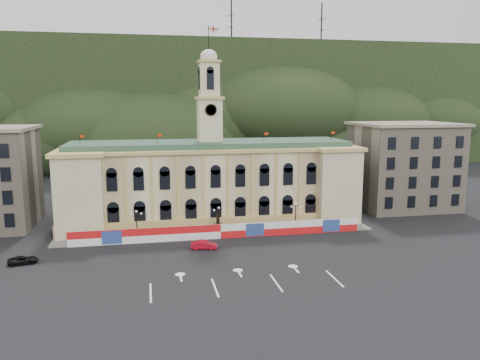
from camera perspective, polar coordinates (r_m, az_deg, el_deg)
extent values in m
plane|color=black|center=(66.69, -0.34, -10.79)|extent=(260.00, 260.00, 0.00)
cube|color=black|center=(191.74, -7.80, 9.17)|extent=(230.00, 70.00, 44.00)
cube|color=#595651|center=(177.77, 4.13, 11.78)|extent=(22.00, 8.00, 14.00)
cube|color=#595651|center=(173.22, -23.66, 9.75)|extent=(16.00, 7.00, 10.00)
cylinder|color=black|center=(181.19, -1.05, 18.12)|extent=(0.50, 0.50, 20.00)
cylinder|color=black|center=(190.47, 9.88, 17.57)|extent=(0.50, 0.50, 20.00)
cube|color=beige|center=(91.60, -3.66, -0.62)|extent=(55.00, 15.00, 14.00)
cube|color=tan|center=(85.32, -2.92, -5.37)|extent=(56.00, 0.80, 2.40)
cube|color=tan|center=(90.59, -3.71, 3.93)|extent=(56.20, 16.20, 0.60)
cube|color=#33553F|center=(90.52, -3.71, 4.37)|extent=(53.00, 13.00, 1.20)
cube|color=beige|center=(90.62, -18.47, -1.21)|extent=(8.00, 17.00, 14.00)
cube|color=beige|center=(96.54, 10.39, -0.23)|extent=(8.00, 17.00, 14.00)
cube|color=beige|center=(90.22, -3.74, 7.28)|extent=(4.40, 4.40, 8.00)
cube|color=tan|center=(90.14, -3.77, 9.95)|extent=(5.20, 5.20, 0.50)
cube|color=beige|center=(90.22, -3.80, 12.05)|extent=(3.60, 3.60, 6.50)
cube|color=tan|center=(90.43, -3.82, 14.20)|extent=(4.20, 4.20, 0.40)
cylinder|color=black|center=(87.88, -3.56, 8.53)|extent=(2.20, 0.20, 2.20)
ellipsoid|color=silver|center=(90.51, -3.83, 14.77)|extent=(3.20, 3.20, 2.72)
cylinder|color=black|center=(90.85, -3.85, 16.78)|extent=(0.12, 0.12, 5.00)
cube|color=white|center=(91.21, -3.27, 17.90)|extent=(1.80, 0.04, 1.20)
cube|color=#BA2A0B|center=(91.18, -3.27, 17.90)|extent=(1.80, 0.02, 0.22)
cube|color=#BA2A0B|center=(91.18, -3.27, 17.90)|extent=(0.22, 0.02, 1.20)
cube|color=tan|center=(108.34, 19.28, 1.52)|extent=(20.00, 16.00, 18.00)
cube|color=gray|center=(107.51, 19.55, 6.44)|extent=(21.00, 17.00, 0.60)
cube|color=red|center=(80.35, -2.37, -6.28)|extent=(50.00, 0.25, 2.50)
cube|color=#29448B|center=(79.59, -15.36, -6.78)|extent=(3.20, 0.05, 2.20)
cube|color=#29448B|center=(81.32, 1.84, -6.08)|extent=(3.20, 0.05, 2.20)
cube|color=#29448B|center=(85.48, 11.07, -5.48)|extent=(3.20, 0.05, 2.20)
cube|color=slate|center=(83.29, -2.66, -6.54)|extent=(56.00, 5.50, 0.16)
cube|color=#595651|center=(83.30, -2.69, -5.96)|extent=(1.40, 1.40, 1.80)
cylinder|color=black|center=(82.86, -2.70, -4.82)|extent=(0.60, 0.60, 1.60)
sphere|color=black|center=(82.64, -2.71, -4.22)|extent=(0.44, 0.44, 0.44)
cylinder|color=black|center=(81.74, -12.41, -7.03)|extent=(0.44, 0.44, 0.30)
cylinder|color=black|center=(81.13, -12.46, -5.51)|extent=(0.18, 0.18, 4.80)
cube|color=black|center=(80.57, -12.52, -3.93)|extent=(1.60, 0.08, 0.08)
sphere|color=silver|center=(80.63, -13.09, -4.05)|extent=(0.36, 0.36, 0.36)
sphere|color=silver|center=(80.59, -11.95, -4.01)|extent=(0.36, 0.36, 0.36)
sphere|color=silver|center=(80.52, -12.53, -3.75)|extent=(0.40, 0.40, 0.40)
cylinder|color=black|center=(82.56, -2.59, -6.64)|extent=(0.44, 0.44, 0.30)
cylinder|color=black|center=(81.96, -2.60, -5.13)|extent=(0.18, 0.18, 4.80)
cube|color=black|center=(81.40, -2.61, -3.56)|extent=(1.60, 0.08, 0.08)
sphere|color=silver|center=(81.32, -3.17, -3.69)|extent=(0.36, 0.36, 0.36)
sphere|color=silver|center=(81.55, -2.05, -3.64)|extent=(0.36, 0.36, 0.36)
sphere|color=silver|center=(81.34, -2.61, -3.39)|extent=(0.40, 0.40, 0.40)
cylinder|color=black|center=(85.69, 6.76, -6.09)|extent=(0.44, 0.44, 0.30)
cylinder|color=black|center=(85.11, 6.79, -4.63)|extent=(0.18, 0.18, 4.80)
cube|color=black|center=(84.57, 6.82, -3.12)|extent=(1.60, 0.08, 0.08)
sphere|color=silver|center=(84.36, 6.30, -3.25)|extent=(0.36, 0.36, 0.36)
sphere|color=silver|center=(84.85, 7.34, -3.19)|extent=(0.36, 0.36, 0.36)
sphere|color=silver|center=(84.52, 6.83, -2.96)|extent=(0.40, 0.40, 0.40)
imported|color=#B00C1E|center=(75.16, -4.41, -7.89)|extent=(3.09, 4.72, 1.37)
imported|color=black|center=(75.32, -24.95, -8.84)|extent=(3.57, 4.88, 1.14)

